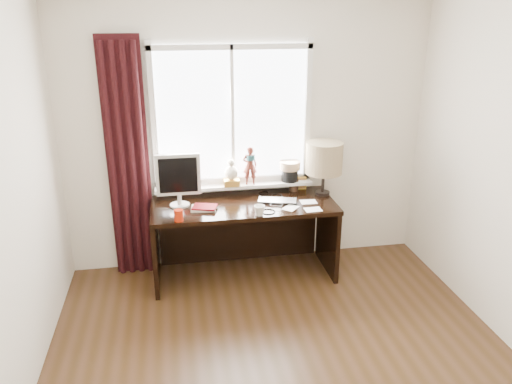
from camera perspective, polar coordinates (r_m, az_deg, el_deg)
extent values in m
cube|color=silver|center=(4.81, -0.95, 6.47)|extent=(3.50, 0.00, 2.60)
imported|color=silver|center=(4.65, 2.48, -1.01)|extent=(0.40, 0.31, 0.03)
imported|color=white|center=(4.34, 0.39, -2.09)|extent=(0.13, 0.13, 0.10)
cylinder|color=#A71C06|center=(4.28, -8.83, -2.66)|extent=(0.08, 0.08, 0.10)
cube|color=white|center=(4.73, -2.75, 8.70)|extent=(1.40, 0.02, 1.30)
cube|color=silver|center=(4.88, -2.59, 1.43)|extent=(1.50, 0.05, 0.05)
cube|color=silver|center=(4.62, -2.84, 16.24)|extent=(1.50, 0.05, 0.05)
cube|color=silver|center=(4.68, -11.64, 8.16)|extent=(0.05, 0.05, 1.40)
cube|color=silver|center=(4.85, 5.92, 8.90)|extent=(0.05, 0.05, 1.40)
cube|color=silver|center=(4.71, -2.71, 8.64)|extent=(0.03, 0.05, 1.30)
cube|color=silver|center=(4.84, -2.50, 0.79)|extent=(1.52, 0.18, 0.03)
cylinder|color=#5F0702|center=(4.73, -7.68, 1.97)|extent=(0.14, 0.14, 0.26)
cube|color=gold|center=(4.79, -2.82, 1.12)|extent=(0.15, 0.12, 0.06)
sphere|color=beige|center=(4.76, -2.84, 2.20)|extent=(0.13, 0.13, 0.13)
sphere|color=beige|center=(4.73, -2.86, 3.35)|extent=(0.07, 0.07, 0.07)
imported|color=#5B2118|center=(4.77, -0.63, 3.06)|extent=(0.15, 0.11, 0.38)
cylinder|color=#1E4C51|center=(4.73, -0.62, 3.98)|extent=(0.09, 0.09, 0.05)
cylinder|color=black|center=(4.90, 3.87, 1.95)|extent=(0.16, 0.16, 0.12)
cylinder|color=#8C6B4C|center=(4.87, 3.90, 3.06)|extent=(0.20, 0.20, 0.08)
cube|color=black|center=(4.75, -14.41, 3.42)|extent=(0.38, 0.05, 2.25)
cylinder|color=black|center=(4.73, -16.10, 2.90)|extent=(0.06, 0.06, 2.20)
cylinder|color=black|center=(4.72, -15.01, 2.97)|extent=(0.06, 0.06, 2.20)
cylinder|color=black|center=(4.72, -13.93, 3.04)|extent=(0.06, 0.06, 2.20)
cylinder|color=black|center=(4.71, -12.83, 3.11)|extent=(0.06, 0.06, 2.20)
cube|color=black|center=(4.63, -1.42, -1.55)|extent=(1.70, 0.70, 0.04)
cube|color=black|center=(4.74, -11.40, -6.37)|extent=(0.04, 0.64, 0.71)
cube|color=black|center=(4.96, 8.19, -4.94)|extent=(0.04, 0.64, 0.71)
cube|color=black|center=(5.08, -1.94, -4.07)|extent=(1.60, 0.03, 0.71)
cylinder|color=beige|center=(4.62, -8.70, -1.46)|extent=(0.18, 0.18, 0.01)
cylinder|color=beige|center=(4.60, -8.74, -0.80)|extent=(0.04, 0.04, 0.10)
cube|color=beige|center=(4.52, -8.90, 1.98)|extent=(0.40, 0.04, 0.38)
cube|color=black|center=(4.50, -8.89, 1.89)|extent=(0.34, 0.01, 0.32)
cube|color=beige|center=(4.51, -6.02, -1.86)|extent=(0.24, 0.19, 0.02)
cube|color=#67070D|center=(4.50, -5.89, -1.71)|extent=(0.24, 0.20, 0.01)
cylinder|color=black|center=(4.93, 4.36, 0.82)|extent=(0.09, 0.09, 0.12)
cylinder|color=black|center=(4.92, 4.17, 1.40)|extent=(0.01, 0.01, 0.22)
cylinder|color=black|center=(4.92, 4.53, 1.18)|extent=(0.01, 0.01, 0.19)
cylinder|color=black|center=(4.93, 4.33, 1.59)|extent=(0.01, 0.01, 0.25)
cylinder|color=black|center=(4.94, 4.53, 1.15)|extent=(0.01, 0.01, 0.17)
cube|color=gold|center=(4.98, 5.20, 1.03)|extent=(0.10, 0.02, 0.13)
cube|color=#996633|center=(4.96, 5.24, 0.98)|extent=(0.08, 0.01, 0.10)
cylinder|color=black|center=(4.88, 7.60, -0.11)|extent=(0.14, 0.14, 0.03)
cylinder|color=black|center=(4.83, 7.67, 1.28)|extent=(0.03, 0.03, 0.22)
cylinder|color=tan|center=(4.76, 7.80, 3.89)|extent=(0.35, 0.35, 0.30)
cube|color=white|center=(4.51, 6.53, -2.00)|extent=(0.15, 0.12, 0.00)
cube|color=white|center=(4.68, 6.01, -1.13)|extent=(0.15, 0.12, 0.00)
cube|color=white|center=(4.53, 3.96, -1.82)|extent=(0.18, 0.18, 0.00)
torus|color=black|center=(4.43, 1.40, -2.25)|extent=(0.16, 0.16, 0.01)
torus|color=black|center=(4.79, 2.38, -0.44)|extent=(0.15, 0.15, 0.01)
torus|color=black|center=(4.87, 0.93, -0.10)|extent=(0.10, 0.10, 0.01)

